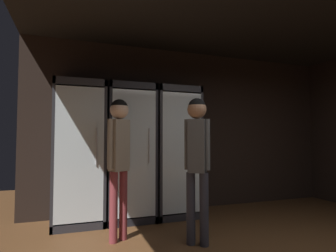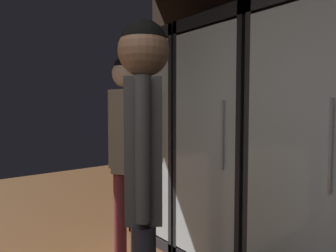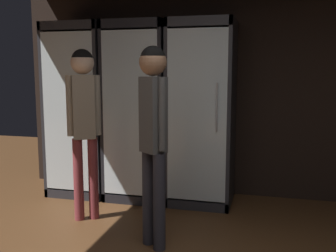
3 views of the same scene
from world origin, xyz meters
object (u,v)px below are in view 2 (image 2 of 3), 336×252
at_px(cooler_far_left, 178,138).
at_px(shopper_near, 128,137).
at_px(cooler_left, 234,146).
at_px(shopper_far, 144,164).
at_px(cooler_center, 323,156).

height_order(cooler_far_left, shopper_near, cooler_far_left).
height_order(cooler_far_left, cooler_left, same).
height_order(cooler_far_left, shopper_far, cooler_far_left).
height_order(cooler_far_left, cooler_center, same).
bearing_deg(cooler_far_left, shopper_near, -63.28).
bearing_deg(shopper_far, cooler_far_left, 134.44).
bearing_deg(cooler_center, cooler_left, -179.93).
relative_size(cooler_center, shopper_near, 1.20).
distance_m(cooler_center, shopper_far, 1.33).
bearing_deg(cooler_left, cooler_center, 0.07).
height_order(cooler_left, shopper_near, cooler_left).
xyz_separation_m(cooler_far_left, cooler_center, (1.48, 0.00, 0.00)).
relative_size(cooler_far_left, shopper_near, 1.20).
bearing_deg(cooler_center, shopper_near, -139.70).
bearing_deg(cooler_far_left, shopper_far, -45.56).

